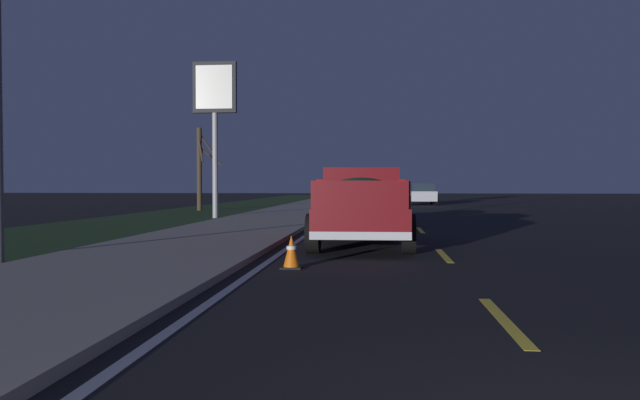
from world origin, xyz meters
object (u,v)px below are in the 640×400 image
object	(u,v)px
sedan_tan	(365,203)
street_light_near	(11,1)
pickup_truck	(361,204)
gas_price_sign	(215,101)
bare_tree_far	(200,167)
traffic_cone_near	(291,252)
sedan_silver	(422,194)

from	to	relation	value
sedan_tan	street_light_near	xyz separation A→B (m)	(-11.63, 6.20, 4.01)
pickup_truck	gas_price_sign	bearing A→B (deg)	30.86
sedan_tan	gas_price_sign	world-z (taller)	gas_price_sign
gas_price_sign	bare_tree_far	size ratio (longest dim) A/B	1.46
pickup_truck	traffic_cone_near	size ratio (longest dim) A/B	9.42
sedan_tan	traffic_cone_near	bearing A→B (deg)	175.05
gas_price_sign	pickup_truck	bearing A→B (deg)	-149.14
traffic_cone_near	sedan_tan	bearing A→B (deg)	-4.95
traffic_cone_near	sedan_silver	bearing A→B (deg)	-7.74
street_light_near	traffic_cone_near	bearing A→B (deg)	-91.69
gas_price_sign	traffic_cone_near	bearing A→B (deg)	-160.06
pickup_truck	sedan_silver	world-z (taller)	pickup_truck
sedan_silver	traffic_cone_near	world-z (taller)	sedan_silver
gas_price_sign	street_light_near	size ratio (longest dim) A/B	0.85
gas_price_sign	street_light_near	world-z (taller)	street_light_near
pickup_truck	sedan_tan	distance (m)	7.57
street_light_near	bare_tree_far	size ratio (longest dim) A/B	1.71
gas_price_sign	bare_tree_far	world-z (taller)	gas_price_sign
sedan_silver	sedan_tan	world-z (taller)	same
sedan_tan	pickup_truck	bearing A→B (deg)	-179.50
sedan_silver	bare_tree_far	size ratio (longest dim) A/B	0.96
sedan_silver	traffic_cone_near	bearing A→B (deg)	172.26
pickup_truck	sedan_tan	bearing A→B (deg)	0.50
pickup_truck	street_light_near	size ratio (longest dim) A/B	0.69
pickup_truck	traffic_cone_near	xyz separation A→B (m)	(-4.21, 1.09, -0.70)
sedan_tan	gas_price_sign	size ratio (longest dim) A/B	0.65
gas_price_sign	street_light_near	xyz separation A→B (m)	(-15.19, -0.39, -0.29)
sedan_silver	gas_price_sign	size ratio (longest dim) A/B	0.66
bare_tree_far	traffic_cone_near	bearing A→B (deg)	-159.60
gas_price_sign	traffic_cone_near	world-z (taller)	gas_price_sign
pickup_truck	bare_tree_far	world-z (taller)	bare_tree_far
street_light_near	traffic_cone_near	xyz separation A→B (m)	(-0.15, -5.18, -4.51)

